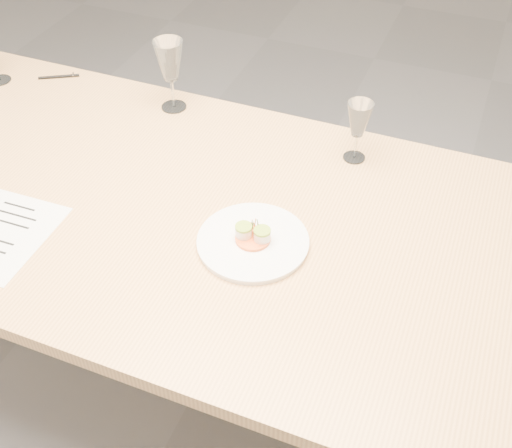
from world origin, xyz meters
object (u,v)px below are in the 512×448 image
at_px(recipe_sheet, 1,234).
at_px(wine_glass_1, 169,62).
at_px(dining_table, 190,226).
at_px(wine_glass_2, 359,121).
at_px(dinner_plate, 253,241).
at_px(ballpoint_pen, 59,77).

distance_m(recipe_sheet, wine_glass_1, 0.70).
bearing_deg(dining_table, wine_glass_2, 46.71).
distance_m(dining_table, wine_glass_2, 0.53).
xyz_separation_m(dining_table, wine_glass_1, (-0.25, 0.41, 0.22)).
bearing_deg(wine_glass_1, dinner_plate, -45.94).
bearing_deg(wine_glass_2, wine_glass_1, 175.64).
bearing_deg(dinner_plate, wine_glass_2, 72.53).
relative_size(recipe_sheet, wine_glass_1, 1.33).
bearing_deg(recipe_sheet, dinner_plate, 17.22).
bearing_deg(ballpoint_pen, wine_glass_2, -33.70).
height_order(dining_table, wine_glass_2, wine_glass_2).
height_order(recipe_sheet, ballpoint_pen, ballpoint_pen).
height_order(dining_table, dinner_plate, dinner_plate).
bearing_deg(recipe_sheet, ballpoint_pen, 112.33).
distance_m(dinner_plate, wine_glass_1, 0.67).
bearing_deg(dining_table, recipe_sheet, -145.38).
xyz_separation_m(dining_table, wine_glass_2, (0.34, 0.36, 0.19)).
xyz_separation_m(dining_table, dinner_plate, (0.21, -0.07, 0.08)).
bearing_deg(dinner_plate, recipe_sheet, -161.33).
bearing_deg(wine_glass_2, dining_table, -133.29).
bearing_deg(dinner_plate, dining_table, 162.47).
bearing_deg(recipe_sheet, wine_glass_2, 39.41).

